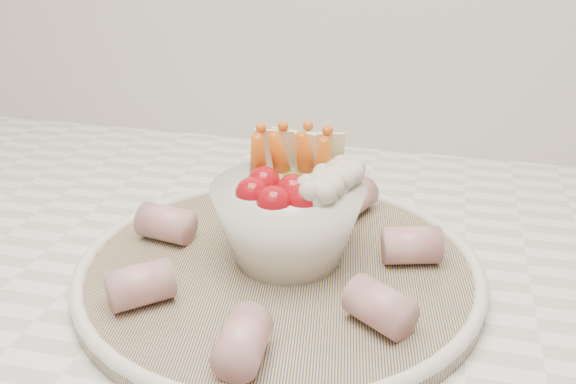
# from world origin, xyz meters

# --- Properties ---
(serving_platter) EXTENTS (0.41, 0.41, 0.02)m
(serving_platter) POSITION_xyz_m (0.12, 1.40, 0.93)
(serving_platter) COLOR navy
(serving_platter) RESTS_ON kitchen_counter
(veggie_bowl) EXTENTS (0.14, 0.14, 0.11)m
(veggie_bowl) POSITION_xyz_m (0.13, 1.42, 0.98)
(veggie_bowl) COLOR silver
(veggie_bowl) RESTS_ON serving_platter
(cured_meat_rolls) EXTENTS (0.28, 0.30, 0.03)m
(cured_meat_rolls) POSITION_xyz_m (0.12, 1.40, 0.95)
(cured_meat_rolls) COLOR #A34A58
(cured_meat_rolls) RESTS_ON serving_platter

